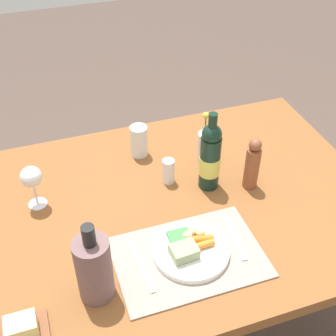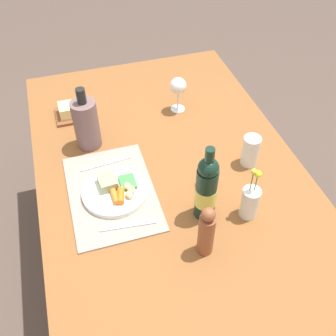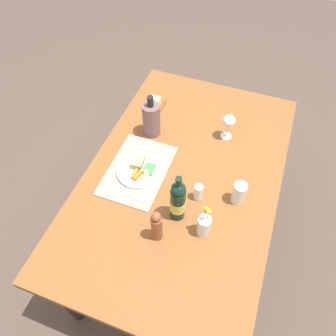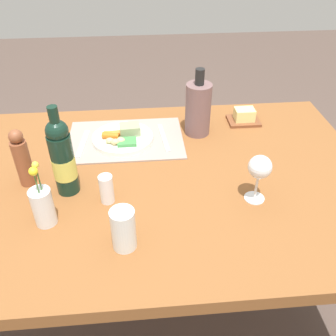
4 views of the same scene
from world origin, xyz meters
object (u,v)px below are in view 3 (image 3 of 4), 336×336
dining_table (183,183)px  dinner_plate (139,170)px  water_tumbler (238,194)px  fork (150,150)px  pepper_mill (156,226)px  flower_vase (204,225)px  wine_glass (229,122)px  butter_dish (155,104)px  cooler_bottle (151,119)px  salt_shaker (198,192)px  knife (129,195)px  wine_bottle (178,201)px

dining_table → dinner_plate: bearing=-73.5°
dining_table → water_tumbler: size_ratio=12.67×
fork → pepper_mill: size_ratio=0.98×
flower_vase → wine_glass: bearing=-175.7°
dinner_plate → butter_dish: bearing=-167.6°
dining_table → wine_glass: bearing=157.5°
butter_dish → pepper_mill: 0.88m
cooler_bottle → salt_shaker: (0.34, 0.38, -0.06)m
salt_shaker → flower_vase: bearing=24.2°
fork → cooler_bottle: (-0.14, -0.04, 0.10)m
dinner_plate → pepper_mill: 0.39m
dining_table → knife: (0.22, -0.21, 0.09)m
wine_glass → water_tumbler: bearing=21.2°
dinner_plate → wine_bottle: 0.34m
wine_glass → knife: bearing=-32.2°
fork → water_tumbler: water_tumbler is taller
water_tumbler → dinner_plate: bearing=-89.0°
dining_table → salt_shaker: size_ratio=16.62×
water_tumbler → flower_vase: flower_vase is taller
dinner_plate → salt_shaker: bearing=82.5°
cooler_bottle → wine_glass: bearing=106.1°
knife → pepper_mill: 0.28m
dining_table → knife: bearing=-44.1°
cooler_bottle → salt_shaker: size_ratio=2.79×
pepper_mill → butter_dish: bearing=-157.8°
pepper_mill → water_tumbler: bearing=136.3°
knife → cooler_bottle: bearing=-167.0°
water_tumbler → flower_vase: 0.25m
wine_glass → wine_bottle: (0.58, -0.09, 0.01)m
wine_bottle → fork: bearing=-139.9°
wine_glass → wine_bottle: 0.59m
water_tumbler → pepper_mill: bearing=-43.7°
fork → pepper_mill: pepper_mill is taller
cooler_bottle → knife: bearing=7.2°
wine_glass → salt_shaker: bearing=-3.8°
wine_bottle → cooler_bottle: wine_bottle is taller
cooler_bottle → salt_shaker: cooler_bottle is taller
dinner_plate → knife: bearing=4.2°
dining_table → salt_shaker: (0.11, 0.11, 0.13)m
dining_table → pepper_mill: size_ratio=7.86×
dining_table → flower_vase: 0.37m
knife → flower_vase: size_ratio=0.88×
dining_table → dinner_plate: size_ratio=6.81×
dinner_plate → water_tumbler: (-0.01, 0.52, 0.03)m
wine_bottle → salt_shaker: size_ratio=3.14×
pepper_mill → knife: bearing=-127.0°
fork → water_tumbler: 0.55m
knife → butter_dish: 0.67m
knife → salt_shaker: 0.35m
wine_bottle → butter_dish: wine_bottle is taller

